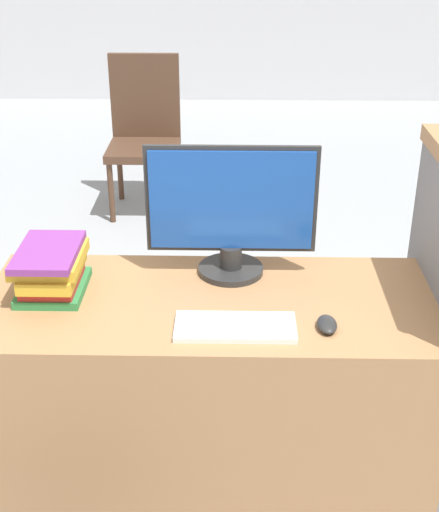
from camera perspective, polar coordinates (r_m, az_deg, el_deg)
desk at (r=2.36m, az=-0.78°, el=-11.37°), size 1.37×0.59×0.75m
carrel_divider at (r=2.36m, az=16.85°, el=-6.03°), size 0.07×0.69×1.18m
monitor at (r=2.22m, az=0.94°, el=3.64°), size 0.53×0.21×0.43m
keyboard at (r=2.01m, az=1.27°, el=-5.70°), size 0.34×0.15×0.02m
mouse at (r=2.03m, az=8.59°, el=-5.42°), size 0.06×0.10×0.03m
book_stack at (r=2.22m, az=-13.33°, el=-1.05°), size 0.20×0.27×0.15m
far_chair at (r=4.60m, az=-6.03°, el=10.09°), size 0.44×0.44×0.97m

